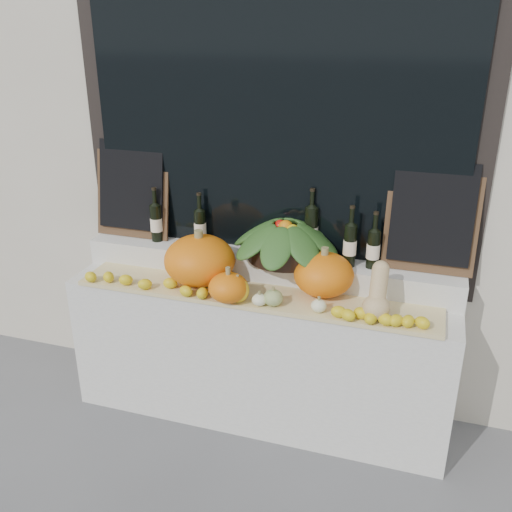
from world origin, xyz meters
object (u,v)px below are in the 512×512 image
pumpkin_right (324,274)px  wine_bottle_tall (311,231)px  produce_bowl (285,239)px  butternut_squash (378,295)px  pumpkin_left (200,260)px

pumpkin_right → wine_bottle_tall: wine_bottle_tall is taller
produce_bowl → wine_bottle_tall: bearing=30.6°
butternut_squash → wine_bottle_tall: wine_bottle_tall is taller
butternut_squash → produce_bowl: (-0.58, 0.31, 0.13)m
pumpkin_left → wine_bottle_tall: wine_bottle_tall is taller
pumpkin_left → butternut_squash: size_ratio=1.44×
butternut_squash → wine_bottle_tall: 0.62m
pumpkin_right → produce_bowl: produce_bowl is taller
pumpkin_right → butternut_squash: 0.36m
wine_bottle_tall → pumpkin_right: bearing=-59.9°
butternut_squash → produce_bowl: size_ratio=0.43×
pumpkin_right → pumpkin_left: bearing=-174.2°
pumpkin_left → pumpkin_right: 0.73m
pumpkin_left → pumpkin_right: pumpkin_left is taller
pumpkin_left → produce_bowl: size_ratio=0.61×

